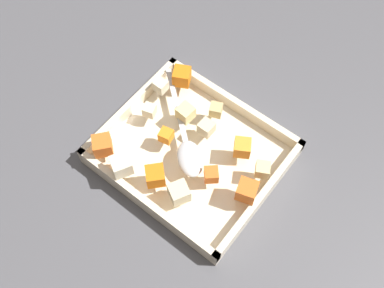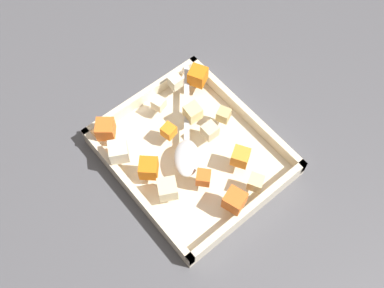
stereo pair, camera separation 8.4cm
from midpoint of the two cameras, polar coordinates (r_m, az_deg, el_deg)
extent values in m
plane|color=#4C4C51|center=(0.88, 1.51, -2.08)|extent=(4.00, 4.00, 0.00)
cube|color=beige|center=(0.88, 2.72, -1.68)|extent=(0.32, 0.28, 0.01)
cube|color=beige|center=(0.91, 9.11, 3.75)|extent=(0.32, 0.01, 0.03)
cube|color=beige|center=(0.82, -4.24, -6.29)|extent=(0.32, 0.01, 0.03)
cube|color=beige|center=(0.82, 9.96, -8.40)|extent=(0.01, 0.28, 0.03)
cube|color=beige|center=(0.92, -3.59, 5.57)|extent=(0.01, 0.28, 0.03)
cube|color=orange|center=(0.80, 4.39, -4.45)|extent=(0.03, 0.03, 0.02)
cube|color=orange|center=(0.85, 0.03, 1.48)|extent=(0.03, 0.03, 0.02)
cube|color=orange|center=(0.91, 3.36, 8.20)|extent=(0.04, 0.04, 0.03)
cube|color=orange|center=(0.81, -2.44, -3.33)|extent=(0.05, 0.05, 0.03)
cube|color=orange|center=(0.79, 8.57, -7.03)|extent=(0.04, 0.04, 0.03)
cube|color=orange|center=(0.83, 8.91, -1.85)|extent=(0.04, 0.04, 0.03)
cube|color=orange|center=(0.85, -7.96, 1.59)|extent=(0.05, 0.05, 0.03)
cube|color=#E0CC89|center=(0.81, 10.83, -5.00)|extent=(0.03, 0.03, 0.02)
cube|color=beige|center=(0.85, 5.02, 1.40)|extent=(0.03, 0.03, 0.03)
cube|color=beige|center=(0.79, -0.05, -5.89)|extent=(0.04, 0.04, 0.03)
cube|color=tan|center=(0.87, 6.79, 3.28)|extent=(0.03, 0.03, 0.02)
cube|color=#E0CC89|center=(0.86, 2.86, 3.70)|extent=(0.03, 0.03, 0.03)
cube|color=beige|center=(0.88, -1.45, 4.80)|extent=(0.03, 0.03, 0.02)
cube|color=beige|center=(0.82, -6.27, -1.20)|extent=(0.05, 0.05, 0.03)
cube|color=beige|center=(0.91, 0.56, 7.52)|extent=(0.02, 0.02, 0.02)
ellipsoid|color=silver|center=(0.82, 2.24, -2.00)|extent=(0.09, 0.08, 0.02)
cube|color=silver|center=(0.89, 2.03, 4.90)|extent=(0.14, 0.12, 0.01)
camera|label=1|loc=(0.04, -87.13, 5.32)|focal=43.01mm
camera|label=2|loc=(0.04, 92.87, -5.32)|focal=43.01mm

